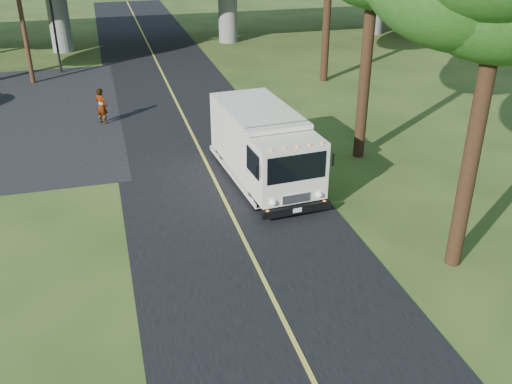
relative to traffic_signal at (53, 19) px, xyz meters
name	(u,v)px	position (x,y,z in m)	size (l,w,h in m)	color
ground	(281,316)	(6.00, -26.00, -3.20)	(120.00, 120.00, 0.00)	#314418
road	(206,162)	(6.00, -16.00, -3.19)	(7.00, 90.00, 0.02)	black
lane_line	(206,162)	(6.00, -16.00, -3.17)	(0.12, 90.00, 0.01)	gold
traffic_signal	(53,19)	(0.00, 0.00, 0.00)	(0.18, 0.22, 5.20)	black
utility_pole	(19,1)	(-1.50, -2.00, 1.40)	(1.60, 0.26, 9.00)	#472D19
step_van	(263,145)	(7.74, -18.29, -1.74)	(2.83, 6.56, 2.68)	silver
pedestrian	(101,106)	(2.20, -10.16, -2.35)	(0.62, 0.41, 1.70)	gray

